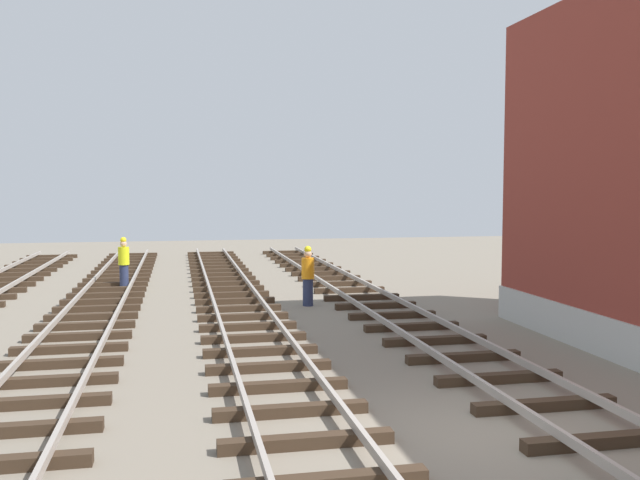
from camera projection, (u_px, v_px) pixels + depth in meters
ground_plane at (487, 434)px, 10.23m from camera, size 80.00×80.00×0.00m
track_near_building at (572, 419)px, 10.50m from camera, size 2.50×59.21×0.32m
track_centre at (307, 439)px, 9.67m from camera, size 2.50×59.21×0.32m
track_worker_foreground at (308, 276)px, 21.38m from camera, size 0.40×0.40×1.87m
track_worker_distant at (124, 263)px, 25.32m from camera, size 0.40×0.40×1.87m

